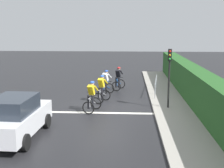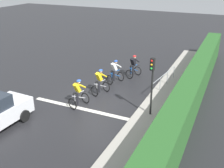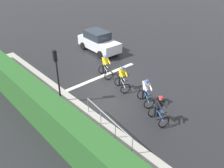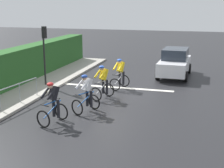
{
  "view_description": "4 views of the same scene",
  "coord_description": "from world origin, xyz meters",
  "px_view_note": "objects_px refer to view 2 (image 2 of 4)",
  "views": [
    {
      "loc": [
        1.39,
        -16.06,
        4.44
      ],
      "look_at": [
        0.41,
        0.54,
        1.24
      ],
      "focal_mm": 46.96,
      "sensor_mm": 36.0,
      "label": 1
    },
    {
      "loc": [
        7.1,
        -12.84,
        7.36
      ],
      "look_at": [
        0.84,
        0.58,
        1.08
      ],
      "focal_mm": 43.05,
      "sensor_mm": 36.0,
      "label": 2
    },
    {
      "loc": [
        9.57,
        11.14,
        8.59
      ],
      "look_at": [
        0.89,
        1.37,
        0.95
      ],
      "focal_mm": 40.09,
      "sensor_mm": 36.0,
      "label": 3
    },
    {
      "loc": [
        -4.75,
        15.49,
        4.55
      ],
      "look_at": [
        -0.85,
        1.59,
        0.9
      ],
      "focal_mm": 51.36,
      "sensor_mm": 36.0,
      "label": 4
    }
  ],
  "objects_px": {
    "cyclist_lead": "(133,67)",
    "traffic_light_near_crossing": "(152,79)",
    "cyclist_fourth": "(78,94)",
    "pedestrian_railing_kerbside": "(164,77)",
    "cyclist_second": "(115,72)",
    "cyclist_mid": "(100,83)"
  },
  "relations": [
    {
      "from": "cyclist_lead",
      "to": "traffic_light_near_crossing",
      "type": "height_order",
      "value": "traffic_light_near_crossing"
    },
    {
      "from": "cyclist_fourth",
      "to": "pedestrian_railing_kerbside",
      "type": "bearing_deg",
      "value": 50.85
    },
    {
      "from": "cyclist_second",
      "to": "cyclist_fourth",
      "type": "relative_size",
      "value": 1.0
    },
    {
      "from": "cyclist_fourth",
      "to": "pedestrian_railing_kerbside",
      "type": "relative_size",
      "value": 0.42
    },
    {
      "from": "cyclist_lead",
      "to": "cyclist_second",
      "type": "height_order",
      "value": "same"
    },
    {
      "from": "cyclist_second",
      "to": "cyclist_mid",
      "type": "bearing_deg",
      "value": -92.26
    },
    {
      "from": "cyclist_lead",
      "to": "pedestrian_railing_kerbside",
      "type": "relative_size",
      "value": 0.42
    },
    {
      "from": "cyclist_lead",
      "to": "pedestrian_railing_kerbside",
      "type": "bearing_deg",
      "value": -23.05
    },
    {
      "from": "cyclist_lead",
      "to": "cyclist_fourth",
      "type": "height_order",
      "value": "same"
    },
    {
      "from": "cyclist_mid",
      "to": "traffic_light_near_crossing",
      "type": "bearing_deg",
      "value": -20.58
    },
    {
      "from": "cyclist_mid",
      "to": "cyclist_fourth",
      "type": "xyz_separation_m",
      "value": [
        -0.34,
        -2.06,
        0.0
      ]
    },
    {
      "from": "cyclist_second",
      "to": "traffic_light_near_crossing",
      "type": "xyz_separation_m",
      "value": [
        3.7,
        -3.54,
        1.43
      ]
    },
    {
      "from": "cyclist_fourth",
      "to": "cyclist_second",
      "type": "bearing_deg",
      "value": 84.23
    },
    {
      "from": "traffic_light_near_crossing",
      "to": "cyclist_lead",
      "type": "bearing_deg",
      "value": 119.61
    },
    {
      "from": "cyclist_second",
      "to": "cyclist_mid",
      "type": "xyz_separation_m",
      "value": [
        -0.08,
        -2.11,
        0.0
      ]
    },
    {
      "from": "cyclist_second",
      "to": "cyclist_fourth",
      "type": "xyz_separation_m",
      "value": [
        -0.42,
        -4.17,
        0.0
      ]
    },
    {
      "from": "cyclist_lead",
      "to": "pedestrian_railing_kerbside",
      "type": "distance_m",
      "value": 2.82
    },
    {
      "from": "cyclist_fourth",
      "to": "traffic_light_near_crossing",
      "type": "distance_m",
      "value": 4.41
    },
    {
      "from": "pedestrian_railing_kerbside",
      "to": "cyclist_lead",
      "type": "bearing_deg",
      "value": 156.95
    },
    {
      "from": "traffic_light_near_crossing",
      "to": "pedestrian_railing_kerbside",
      "type": "height_order",
      "value": "traffic_light_near_crossing"
    },
    {
      "from": "traffic_light_near_crossing",
      "to": "cyclist_mid",
      "type": "bearing_deg",
      "value": 159.42
    },
    {
      "from": "cyclist_mid",
      "to": "pedestrian_railing_kerbside",
      "type": "bearing_deg",
      "value": 37.01
    }
  ]
}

